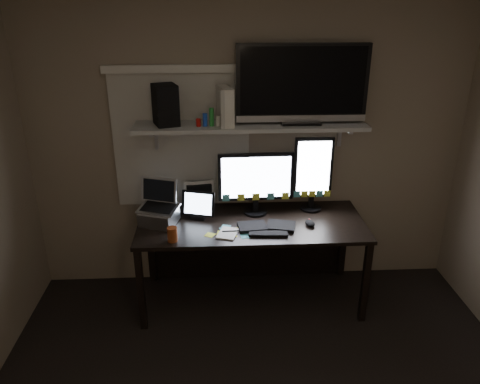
{
  "coord_description": "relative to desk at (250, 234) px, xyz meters",
  "views": [
    {
      "loc": [
        -0.27,
        -1.9,
        2.4
      ],
      "look_at": [
        -0.1,
        1.25,
        1.07
      ],
      "focal_mm": 35.0,
      "sensor_mm": 36.0,
      "label": 1
    }
  ],
  "objects": [
    {
      "name": "back_wall",
      "position": [
        0.0,
        0.25,
        0.7
      ],
      "size": [
        3.6,
        0.0,
        3.6
      ],
      "primitive_type": "plane",
      "rotation": [
        1.57,
        0.0,
        0.0
      ],
      "color": "#816E5C",
      "rests_on": "floor"
    },
    {
      "name": "window_blinds",
      "position": [
        -0.55,
        0.24,
        0.75
      ],
      "size": [
        1.1,
        0.02,
        1.1
      ],
      "primitive_type": "cube",
      "color": "beige",
      "rests_on": "back_wall"
    },
    {
      "name": "desk",
      "position": [
        0.0,
        0.0,
        0.0
      ],
      "size": [
        1.8,
        0.75,
        0.73
      ],
      "color": "black",
      "rests_on": "floor"
    },
    {
      "name": "wall_shelf",
      "position": [
        0.0,
        0.08,
        0.91
      ],
      "size": [
        1.8,
        0.35,
        0.03
      ],
      "primitive_type": "cube",
      "color": "#ABABA6",
      "rests_on": "back_wall"
    },
    {
      "name": "monitor_landscape",
      "position": [
        0.04,
        0.04,
        0.44
      ],
      "size": [
        0.61,
        0.08,
        0.53
      ],
      "primitive_type": "cube",
      "rotation": [
        0.0,
        0.0,
        0.03
      ],
      "color": "black",
      "rests_on": "desk"
    },
    {
      "name": "monitor_portrait",
      "position": [
        0.52,
        0.09,
        0.49
      ],
      "size": [
        0.32,
        0.06,
        0.64
      ],
      "primitive_type": "cube",
      "rotation": [
        0.0,
        0.0,
        0.0
      ],
      "color": "black",
      "rests_on": "desk"
    },
    {
      "name": "keyboard",
      "position": [
        0.11,
        -0.23,
        0.19
      ],
      "size": [
        0.46,
        0.21,
        0.03
      ],
      "primitive_type": "cube",
      "rotation": [
        0.0,
        0.0,
        -0.07
      ],
      "color": "black",
      "rests_on": "desk"
    },
    {
      "name": "mouse",
      "position": [
        0.45,
        -0.21,
        0.2
      ],
      "size": [
        0.09,
        0.12,
        0.04
      ],
      "primitive_type": "ellipsoid",
      "rotation": [
        0.0,
        0.0,
        0.22
      ],
      "color": "black",
      "rests_on": "desk"
    },
    {
      "name": "notepad",
      "position": [
        -0.19,
        -0.32,
        0.18
      ],
      "size": [
        0.19,
        0.23,
        0.01
      ],
      "primitive_type": "cube",
      "rotation": [
        0.0,
        0.0,
        -0.32
      ],
      "color": "silver",
      "rests_on": "desk"
    },
    {
      "name": "tablet",
      "position": [
        -0.42,
        -0.03,
        0.29
      ],
      "size": [
        0.29,
        0.18,
        0.23
      ],
      "primitive_type": "cube",
      "rotation": [
        0.0,
        0.0,
        -0.28
      ],
      "color": "black",
      "rests_on": "desk"
    },
    {
      "name": "file_sorter",
      "position": [
        -0.42,
        0.11,
        0.31
      ],
      "size": [
        0.22,
        0.12,
        0.26
      ],
      "primitive_type": "cube",
      "rotation": [
        0.0,
        0.0,
        0.17
      ],
      "color": "black",
      "rests_on": "desk"
    },
    {
      "name": "laptop",
      "position": [
        -0.73,
        -0.12,
        0.35
      ],
      "size": [
        0.36,
        0.33,
        0.34
      ],
      "primitive_type": "cube",
      "rotation": [
        0.0,
        0.0,
        -0.33
      ],
      "color": "#AFB0B4",
      "rests_on": "desk"
    },
    {
      "name": "cup",
      "position": [
        -0.6,
        -0.4,
        0.23
      ],
      "size": [
        0.08,
        0.08,
        0.11
      ],
      "primitive_type": "cylinder",
      "rotation": [
        0.0,
        0.0,
        0.03
      ],
      "color": "brown",
      "rests_on": "desk"
    },
    {
      "name": "sticky_notes",
      "position": [
        -0.19,
        -0.26,
        0.18
      ],
      "size": [
        0.32,
        0.26,
        0.0
      ],
      "primitive_type": null,
      "rotation": [
        0.0,
        0.0,
        -0.16
      ],
      "color": "#DEE43E",
      "rests_on": "desk"
    },
    {
      "name": "tv",
      "position": [
        0.39,
        0.07,
        1.23
      ],
      "size": [
        1.0,
        0.19,
        0.6
      ],
      "primitive_type": "cube",
      "rotation": [
        0.0,
        0.0,
        -0.01
      ],
      "color": "black",
      "rests_on": "wall_shelf"
    },
    {
      "name": "game_console",
      "position": [
        -0.19,
        0.05,
        1.07
      ],
      "size": [
        0.13,
        0.25,
        0.29
      ],
      "primitive_type": "cube",
      "rotation": [
        0.0,
        0.0,
        0.24
      ],
      "color": "beige",
      "rests_on": "wall_shelf"
    },
    {
      "name": "speaker",
      "position": [
        -0.65,
        0.08,
        1.08
      ],
      "size": [
        0.22,
        0.25,
        0.31
      ],
      "primitive_type": "cube",
      "rotation": [
        0.0,
        0.0,
        0.33
      ],
      "color": "black",
      "rests_on": "wall_shelf"
    },
    {
      "name": "bottles",
      "position": [
        -0.32,
        0.02,
        1.0
      ],
      "size": [
        0.22,
        0.12,
        0.14
      ],
      "primitive_type": null,
      "rotation": [
        0.0,
        0.0,
        -0.33
      ],
      "color": "#A50F0C",
      "rests_on": "wall_shelf"
    }
  ]
}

